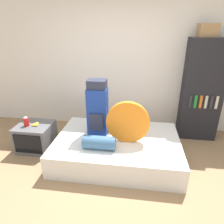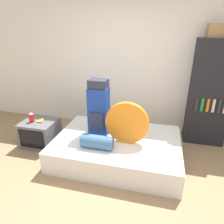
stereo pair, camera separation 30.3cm
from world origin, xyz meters
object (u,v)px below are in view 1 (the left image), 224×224
Objects in this scene: tent_bag at (128,122)px; canister at (26,122)px; backpack at (98,109)px; cardboard_box at (208,30)px; television at (36,137)px; bookshelf at (202,91)px; sleeping_roll at (99,143)px.

canister is (-1.71, 0.10, -0.15)m from tent_bag.
backpack is at bearing 3.63° from canister.
cardboard_box is (2.92, 0.93, 1.42)m from canister.
cardboard_box reaches higher than backpack.
television is (-1.61, 0.15, -0.46)m from tent_bag.
canister is at bearing -162.35° from cardboard_box.
bookshelf is at bearing 25.04° from backpack.
backpack is 1.56× the size of television.
cardboard_box reaches higher than tent_bag.
television is at bearing 174.79° from tent_bag.
tent_bag is 0.52m from sleeping_roll.
backpack is 1.26m from television.
tent_bag reaches higher than sleeping_roll.
cardboard_box is (1.60, 1.30, 1.49)m from sleeping_roll.
backpack reaches higher than television.
cardboard_box is (1.70, 0.85, 1.15)m from backpack.
canister reaches higher than sleeping_roll.
cardboard_box is at bearing 40.52° from tent_bag.
sleeping_roll is at bearing -140.97° from cardboard_box.
sleeping_roll is 0.81× the size of television.
backpack is 0.54m from tent_bag.
sleeping_roll is (0.11, -0.44, -0.34)m from backpack.
backpack is at bearing 159.81° from tent_bag.
tent_bag reaches higher than canister.
television is 1.99× the size of cardboard_box.
sleeping_roll is at bearing -15.45° from canister.
bookshelf is at bearing 37.29° from sleeping_roll.
canister is at bearing 164.55° from sleeping_roll.
bookshelf is at bearing 16.86° from canister.
television is 3.71× the size of canister.
backpack is at bearing -153.43° from cardboard_box.
tent_bag is at bearing -141.76° from bookshelf.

